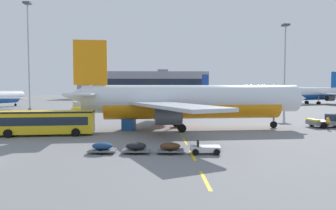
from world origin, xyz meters
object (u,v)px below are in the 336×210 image
(airliner_foreground, at_px, (189,101))
(apron_light_mast_far, at_px, (285,56))
(airliner_far_right, at_px, (185,93))
(baggage_train, at_px, (153,148))
(apron_light_mast_near, at_px, (28,44))
(pushback_tug, at_px, (331,121))
(airliner_far_center, at_px, (310,93))
(uld_cargo_container, at_px, (129,124))
(apron_shuttle_bus, at_px, (43,121))
(fuel_service_truck, at_px, (80,109))
(ground_crew_worker, at_px, (328,122))

(airliner_foreground, height_order, apron_light_mast_far, apron_light_mast_far)
(airliner_foreground, bearing_deg, airliner_far_right, 85.09)
(airliner_foreground, xyz_separation_m, airliner_far_right, (7.50, 87.35, -0.03))
(baggage_train, xyz_separation_m, apron_light_mast_near, (-33.59, 54.80, 16.75))
(pushback_tug, relative_size, airliner_far_center, 0.19)
(apron_light_mast_far, bearing_deg, uld_cargo_container, -133.78)
(pushback_tug, bearing_deg, baggage_train, -146.49)
(airliner_foreground, relative_size, baggage_train, 2.99)
(airliner_far_right, relative_size, apron_light_mast_far, 1.29)
(airliner_far_center, bearing_deg, apron_light_mast_near, -163.36)
(uld_cargo_container, bearing_deg, apron_shuttle_bus, -156.53)
(airliner_foreground, distance_m, baggage_train, 16.70)
(uld_cargo_container, relative_size, apron_light_mast_near, 0.07)
(uld_cargo_container, bearing_deg, apron_light_mast_far, 46.22)
(pushback_tug, height_order, fuel_service_truck, fuel_service_truck)
(airliner_far_right, relative_size, fuel_service_truck, 4.14)
(fuel_service_truck, relative_size, ground_crew_worker, 4.18)
(pushback_tug, relative_size, apron_light_mast_near, 0.22)
(airliner_far_center, relative_size, fuel_service_truck, 4.61)
(airliner_far_right, distance_m, baggage_train, 103.78)
(airliner_foreground, relative_size, ground_crew_worker, 20.09)
(airliner_foreground, relative_size, airliner_far_center, 1.04)
(airliner_far_center, xyz_separation_m, baggage_train, (-55.63, -81.47, -3.37))
(apron_shuttle_bus, bearing_deg, apron_light_mast_near, 114.42)
(fuel_service_truck, bearing_deg, ground_crew_worker, -25.83)
(apron_shuttle_bus, bearing_deg, airliner_foreground, 14.97)
(ground_crew_worker, bearing_deg, pushback_tug, 51.25)
(apron_shuttle_bus, relative_size, ground_crew_worker, 7.04)
(fuel_service_truck, bearing_deg, airliner_foreground, -43.02)
(ground_crew_worker, bearing_deg, apron_shuttle_bus, -173.53)
(uld_cargo_container, xyz_separation_m, apron_light_mast_near, (-29.97, 39.73, 16.48))
(uld_cargo_container, height_order, apron_light_mast_near, apron_light_mast_near)
(pushback_tug, height_order, airliner_far_right, airliner_far_right)
(baggage_train, bearing_deg, pushback_tug, 33.51)
(fuel_service_truck, bearing_deg, apron_light_mast_near, 131.84)
(pushback_tug, bearing_deg, airliner_far_center, 65.29)
(fuel_service_truck, distance_m, apron_light_mast_near, 31.90)
(ground_crew_worker, height_order, uld_cargo_container, ground_crew_worker)
(airliner_far_right, bearing_deg, fuel_service_truck, -111.59)
(uld_cargo_container, bearing_deg, pushback_tug, 4.23)
(fuel_service_truck, relative_size, apron_light_mast_near, 0.26)
(ground_crew_worker, xyz_separation_m, apron_light_mast_near, (-57.88, 39.76, 16.29))
(apron_light_mast_near, height_order, apron_light_mast_far, apron_light_mast_near)
(pushback_tug, xyz_separation_m, airliner_far_right, (-13.85, 85.72, 3.02))
(apron_shuttle_bus, distance_m, apron_light_mast_near, 50.81)
(pushback_tug, distance_m, fuel_service_truck, 44.43)
(airliner_far_right, distance_m, apron_light_mast_far, 53.76)
(airliner_far_right, distance_m, uld_cargo_container, 89.39)
(ground_crew_worker, xyz_separation_m, uld_cargo_container, (-27.91, 0.03, -0.19))
(ground_crew_worker, relative_size, uld_cargo_container, 0.92)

